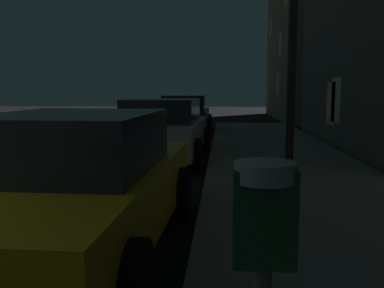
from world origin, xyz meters
TOP-DOWN VIEW (x-y plane):
  - parking_meter at (4.42, -0.42)m, footprint 0.19×0.19m
  - car_yellow_cab at (2.85, 2.39)m, footprint 2.05×4.36m
  - car_silver at (2.85, 8.50)m, footprint 2.17×4.55m
  - car_blue at (2.85, 14.59)m, footprint 2.01×4.18m

SIDE VIEW (x-z plane):
  - car_blue at x=2.85m, z-range -0.02..1.41m
  - car_yellow_cab at x=2.85m, z-range -0.01..1.42m
  - car_silver at x=2.85m, z-range -0.01..1.42m
  - parking_meter at x=4.42m, z-range 0.48..1.77m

